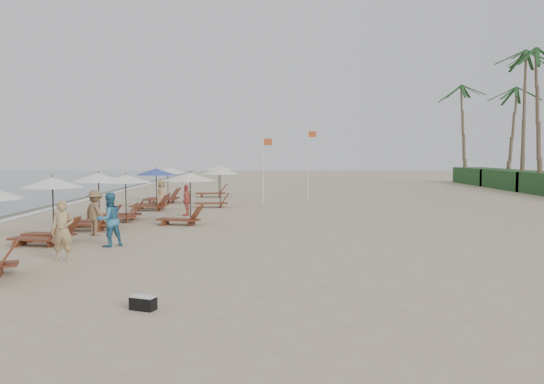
{
  "coord_description": "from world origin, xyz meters",
  "views": [
    {
      "loc": [
        0.86,
        -17.57,
        3.05
      ],
      "look_at": [
        1.0,
        7.52,
        1.3
      ],
      "focal_mm": 36.54,
      "sensor_mm": 36.0,
      "label": 1
    }
  ],
  "objects_px": {
    "lounger_station_1": "(47,210)",
    "lounger_station_5": "(164,185)",
    "beachgoer_near": "(63,231)",
    "duffel_bag": "(143,303)",
    "beachgoer_far_a": "(187,200)",
    "beachgoer_mid_a": "(109,220)",
    "lounger_station_2": "(93,203)",
    "beachgoer_mid_b": "(96,213)",
    "inland_station_0": "(186,191)",
    "flag_pole_near": "(264,165)",
    "inland_station_1": "(217,182)",
    "beachgoer_far_b": "(162,193)",
    "lounger_station_3": "(121,197)",
    "inland_station_2": "(215,178)",
    "lounger_station_4": "(152,189)"
  },
  "relations": [
    {
      "from": "lounger_station_5",
      "to": "beachgoer_mid_b",
      "type": "xyz_separation_m",
      "value": [
        0.04,
        -13.68,
        -0.27
      ]
    },
    {
      "from": "inland_station_0",
      "to": "lounger_station_1",
      "type": "bearing_deg",
      "value": -128.0
    },
    {
      "from": "lounger_station_5",
      "to": "inland_station_0",
      "type": "distance_m",
      "value": 10.88
    },
    {
      "from": "lounger_station_1",
      "to": "lounger_station_5",
      "type": "xyz_separation_m",
      "value": [
        1.02,
        15.51,
        -0.02
      ]
    },
    {
      "from": "lounger_station_3",
      "to": "lounger_station_5",
      "type": "height_order",
      "value": "lounger_station_5"
    },
    {
      "from": "beachgoer_near",
      "to": "beachgoer_mid_a",
      "type": "height_order",
      "value": "beachgoer_mid_a"
    },
    {
      "from": "inland_station_0",
      "to": "beachgoer_far_a",
      "type": "relative_size",
      "value": 1.7
    },
    {
      "from": "lounger_station_3",
      "to": "inland_station_2",
      "type": "xyz_separation_m",
      "value": [
        2.88,
        13.86,
        0.2
      ]
    },
    {
      "from": "lounger_station_5",
      "to": "duffel_bag",
      "type": "distance_m",
      "value": 23.82
    },
    {
      "from": "beachgoer_far_a",
      "to": "beachgoer_mid_b",
      "type": "bearing_deg",
      "value": -9.3
    },
    {
      "from": "inland_station_1",
      "to": "beachgoer_near",
      "type": "xyz_separation_m",
      "value": [
        -2.88,
        -15.81,
        -0.57
      ]
    },
    {
      "from": "beachgoer_near",
      "to": "beachgoer_far_a",
      "type": "bearing_deg",
      "value": 74.98
    },
    {
      "from": "lounger_station_5",
      "to": "inland_station_0",
      "type": "relative_size",
      "value": 1.04
    },
    {
      "from": "duffel_bag",
      "to": "beachgoer_mid_a",
      "type": "bearing_deg",
      "value": 110.58
    },
    {
      "from": "lounger_station_3",
      "to": "beachgoer_mid_b",
      "type": "distance_m",
      "value": 4.45
    },
    {
      "from": "inland_station_0",
      "to": "beachgoer_mid_b",
      "type": "distance_m",
      "value": 4.34
    },
    {
      "from": "inland_station_0",
      "to": "lounger_station_4",
      "type": "bearing_deg",
      "value": 113.86
    },
    {
      "from": "inland_station_0",
      "to": "flag_pole_near",
      "type": "distance_m",
      "value": 10.79
    },
    {
      "from": "inland_station_1",
      "to": "beachgoer_near",
      "type": "relative_size",
      "value": 1.47
    },
    {
      "from": "beachgoer_near",
      "to": "lounger_station_5",
      "type": "bearing_deg",
      "value": 86.01
    },
    {
      "from": "lounger_station_2",
      "to": "beachgoer_far_a",
      "type": "distance_m",
      "value": 5.66
    },
    {
      "from": "inland_station_0",
      "to": "beachgoer_far_a",
      "type": "xyz_separation_m",
      "value": [
        -0.46,
        3.3,
        -0.67
      ]
    },
    {
      "from": "beachgoer_mid_a",
      "to": "beachgoer_far_a",
      "type": "bearing_deg",
      "value": -141.17
    },
    {
      "from": "lounger_station_2",
      "to": "inland_station_0",
      "type": "distance_m",
      "value": 3.83
    },
    {
      "from": "lounger_station_5",
      "to": "beachgoer_mid_a",
      "type": "relative_size",
      "value": 1.53
    },
    {
      "from": "beachgoer_mid_a",
      "to": "beachgoer_mid_b",
      "type": "xyz_separation_m",
      "value": [
        -1.2,
        2.4,
        -0.04
      ]
    },
    {
      "from": "lounger_station_2",
      "to": "beachgoer_near",
      "type": "relative_size",
      "value": 1.48
    },
    {
      "from": "lounger_station_1",
      "to": "beachgoer_mid_b",
      "type": "bearing_deg",
      "value": 59.94
    },
    {
      "from": "lounger_station_4",
      "to": "beachgoer_near",
      "type": "height_order",
      "value": "lounger_station_4"
    },
    {
      "from": "lounger_station_2",
      "to": "beachgoer_far_b",
      "type": "height_order",
      "value": "lounger_station_2"
    },
    {
      "from": "inland_station_0",
      "to": "beachgoer_far_a",
      "type": "height_order",
      "value": "inland_station_0"
    },
    {
      "from": "inland_station_1",
      "to": "flag_pole_near",
      "type": "relative_size",
      "value": 0.62
    },
    {
      "from": "lounger_station_1",
      "to": "inland_station_0",
      "type": "relative_size",
      "value": 0.94
    },
    {
      "from": "inland_station_2",
      "to": "beachgoer_far_b",
      "type": "relative_size",
      "value": 1.8
    },
    {
      "from": "inland_station_1",
      "to": "beachgoer_far_b",
      "type": "distance_m",
      "value": 3.28
    },
    {
      "from": "lounger_station_3",
      "to": "beachgoer_near",
      "type": "distance_m",
      "value": 9.35
    },
    {
      "from": "lounger_station_1",
      "to": "duffel_bag",
      "type": "relative_size",
      "value": 4.43
    },
    {
      "from": "beachgoer_far_b",
      "to": "beachgoer_far_a",
      "type": "bearing_deg",
      "value": -115.47
    },
    {
      "from": "beachgoer_mid_a",
      "to": "inland_station_2",
      "type": "bearing_deg",
      "value": -137.44
    },
    {
      "from": "lounger_station_1",
      "to": "lounger_station_5",
      "type": "bearing_deg",
      "value": 86.24
    },
    {
      "from": "lounger_station_2",
      "to": "duffel_bag",
      "type": "distance_m",
      "value": 12.47
    },
    {
      "from": "beachgoer_far_a",
      "to": "duffel_bag",
      "type": "xyz_separation_m",
      "value": [
        1.56,
        -16.29,
        -0.63
      ]
    },
    {
      "from": "inland_station_0",
      "to": "beachgoer_far_b",
      "type": "bearing_deg",
      "value": 108.01
    },
    {
      "from": "beachgoer_far_b",
      "to": "beachgoer_mid_b",
      "type": "bearing_deg",
      "value": -141.42
    },
    {
      "from": "beachgoer_near",
      "to": "duffel_bag",
      "type": "height_order",
      "value": "beachgoer_near"
    },
    {
      "from": "flag_pole_near",
      "to": "beachgoer_far_a",
      "type": "bearing_deg",
      "value": -118.02
    },
    {
      "from": "lounger_station_5",
      "to": "beachgoer_mid_a",
      "type": "height_order",
      "value": "lounger_station_5"
    },
    {
      "from": "inland_station_2",
      "to": "inland_station_1",
      "type": "bearing_deg",
      "value": -83.62
    },
    {
      "from": "flag_pole_near",
      "to": "inland_station_0",
      "type": "bearing_deg",
      "value": -107.53
    },
    {
      "from": "beachgoer_mid_a",
      "to": "duffel_bag",
      "type": "bearing_deg",
      "value": 67.16
    }
  ]
}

